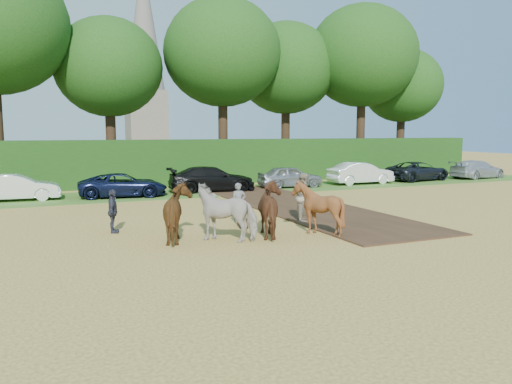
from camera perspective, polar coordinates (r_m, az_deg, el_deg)
name	(u,v)px	position (r m, az deg, el deg)	size (l,w,h in m)	color
ground	(356,236)	(17.32, 11.32, -4.98)	(120.00, 120.00, 0.00)	gold
earth_strip	(297,205)	(23.97, 4.69, -1.51)	(4.50, 17.00, 0.05)	#472D1C
grass_verge	(219,191)	(29.74, -4.28, 0.12)	(50.00, 5.00, 0.03)	#38601E
hedgerow	(196,162)	(33.87, -6.83, 3.44)	(46.00, 1.60, 3.00)	#14380F
spectator_near	(304,197)	(19.75, 5.56, -0.59)	(0.93, 0.73, 1.92)	tan
spectator_far	(113,211)	(18.10, -16.05, -2.14)	(0.90, 0.37, 1.53)	#292A37
plough_team	(251,210)	(16.68, -0.60, -2.11)	(6.36, 4.49, 1.85)	brown
parked_cars	(274,177)	(31.01, 2.02, 1.68)	(41.53, 3.54, 1.49)	#B8BAC0
treeline	(158,53)	(36.86, -11.10, 15.29)	(48.70, 10.60, 14.21)	#382616
church	(145,55)	(70.97, -12.61, 15.04)	(5.20, 5.20, 27.00)	slate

